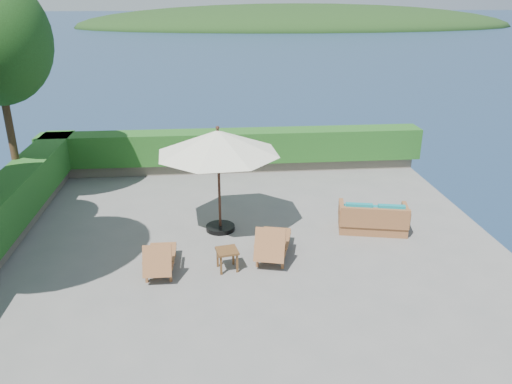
{
  "coord_description": "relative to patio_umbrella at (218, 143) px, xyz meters",
  "views": [
    {
      "loc": [
        -0.71,
        -10.17,
        5.46
      ],
      "look_at": [
        0.3,
        0.8,
        1.1
      ],
      "focal_mm": 35.0,
      "sensor_mm": 36.0,
      "label": 1
    }
  ],
  "objects": [
    {
      "name": "patio_umbrella",
      "position": [
        0.0,
        0.0,
        0.0
      ],
      "size": [
        3.75,
        3.75,
        2.66
      ],
      "rotation": [
        0.0,
        0.0,
        -0.32
      ],
      "color": "black",
      "rests_on": "ground"
    },
    {
      "name": "planter_wall_far",
      "position": [
        0.57,
        4.51,
        -2.06
      ],
      "size": [
        12.0,
        0.6,
        0.36
      ],
      "primitive_type": "cube",
      "color": "#71685A",
      "rests_on": "ground"
    },
    {
      "name": "hedge_far",
      "position": [
        0.57,
        4.51,
        -1.39
      ],
      "size": [
        12.4,
        0.9,
        1.0
      ],
      "primitive_type": "cube",
      "color": "#124215",
      "rests_on": "planter_wall_far"
    },
    {
      "name": "ground",
      "position": [
        0.57,
        -1.09,
        -2.24
      ],
      "size": [
        12.0,
        12.0,
        0.0
      ],
      "primitive_type": "plane",
      "color": "slate",
      "rests_on": "ground"
    },
    {
      "name": "foundation",
      "position": [
        0.57,
        -1.09,
        -3.79
      ],
      "size": [
        12.0,
        12.0,
        3.0
      ],
      "primitive_type": "cube",
      "color": "#4D443D",
      "rests_on": "ocean"
    },
    {
      "name": "side_table",
      "position": [
        0.1,
        -1.95,
        -1.86
      ],
      "size": [
        0.52,
        0.52,
        0.47
      ],
      "rotation": [
        0.0,
        0.0,
        0.19
      ],
      "color": "brown",
      "rests_on": "ground"
    },
    {
      "name": "offshore_island",
      "position": [
        25.57,
        138.91,
        -5.24
      ],
      "size": [
        126.0,
        57.6,
        12.6
      ],
      "primitive_type": "ellipsoid",
      "color": "black",
      "rests_on": "ocean"
    },
    {
      "name": "lounge_right",
      "position": [
        1.12,
        -1.53,
        -1.86
      ],
      "size": [
        1.02,
        1.69,
        0.91
      ],
      "rotation": [
        0.0,
        0.0,
        -0.25
      ],
      "color": "brown",
      "rests_on": "ground"
    },
    {
      "name": "wicker_loveseat",
      "position": [
        3.75,
        -0.41,
        -1.93
      ],
      "size": [
        1.8,
        1.18,
        0.81
      ],
      "rotation": [
        0.0,
        0.0,
        -0.21
      ],
      "color": "brown",
      "rests_on": "ground"
    },
    {
      "name": "lounge_left",
      "position": [
        -1.31,
        -1.93,
        -1.91
      ],
      "size": [
        0.65,
        1.41,
        0.81
      ],
      "rotation": [
        0.0,
        0.0,
        -0.01
      ],
      "color": "brown",
      "rests_on": "ground"
    },
    {
      "name": "ocean",
      "position": [
        0.57,
        -1.09,
        -5.24
      ],
      "size": [
        600.0,
        600.0,
        0.0
      ],
      "primitive_type": "plane",
      "color": "#142840",
      "rests_on": "ground"
    }
  ]
}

